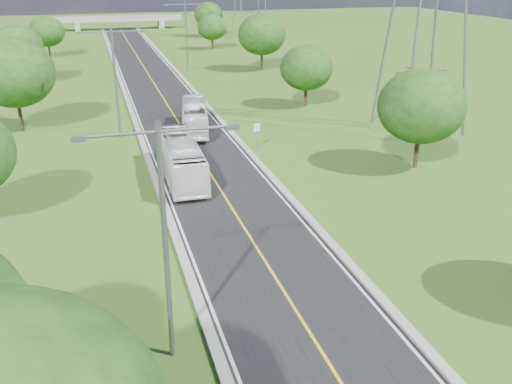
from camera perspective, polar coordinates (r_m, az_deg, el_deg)
ground at (r=69.83m, az=-9.20°, el=9.13°), size 260.00×260.00×0.00m
road at (r=75.65m, az=-9.81°, el=10.09°), size 8.00×150.00×0.06m
curb_left at (r=75.30m, az=-13.07°, el=9.86°), size 0.50×150.00×0.22m
curb_right at (r=76.21m, az=-6.60°, el=10.41°), size 0.50×150.00×0.22m
speed_limit_sign at (r=49.45m, az=0.09°, el=6.04°), size 0.55×0.09×2.40m
overpass at (r=148.46m, az=-13.49°, el=16.44°), size 30.00×3.00×3.20m
streetlight_near_left at (r=21.83m, az=-9.17°, el=-3.28°), size 5.90×0.25×10.00m
streetlight_mid_left at (r=53.53m, az=-13.93°, el=11.41°), size 5.90×0.25×10.00m
streetlight_far_right at (r=87.32m, az=-7.01°, el=15.73°), size 5.90×0.25×10.00m
tree_lc at (r=58.89m, az=-23.07°, el=10.87°), size 7.56×7.56×8.79m
tree_ld at (r=82.81m, az=-22.81°, el=13.22°), size 6.72×6.72×7.82m
tree_le at (r=106.44m, az=-20.18°, el=14.82°), size 5.88×5.88×6.84m
tree_rb at (r=45.87m, az=16.20°, el=8.24°), size 6.72×6.72×7.82m
tree_rc at (r=64.90m, az=5.07°, el=12.26°), size 5.88×5.88×6.84m
tree_rd at (r=87.92m, az=0.58°, el=15.48°), size 7.14×7.14×8.30m
tree_re at (r=110.59m, az=-4.42°, el=16.10°), size 5.46×5.46×6.35m
tree_rf at (r=130.75m, az=-4.77°, el=17.25°), size 6.30×6.30×7.33m
bus_outbound at (r=55.43m, az=-6.16°, el=7.48°), size 3.88×10.06×2.73m
bus_inbound at (r=42.99m, az=-7.51°, el=3.32°), size 2.78×10.83×3.00m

